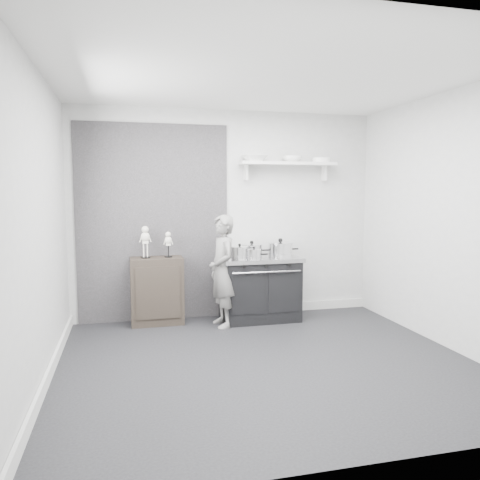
{
  "coord_description": "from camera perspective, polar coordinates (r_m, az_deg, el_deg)",
  "views": [
    {
      "loc": [
        -1.3,
        -4.22,
        1.66
      ],
      "look_at": [
        -0.03,
        0.95,
        1.1
      ],
      "focal_mm": 35.0,
      "sensor_mm": 36.0,
      "label": 1
    }
  ],
  "objects": [
    {
      "name": "ground",
      "position": [
        4.72,
        3.16,
        -14.61
      ],
      "size": [
        4.0,
        4.0,
        0.0
      ],
      "primitive_type": "plane",
      "color": "black",
      "rests_on": "ground"
    },
    {
      "name": "room_shell",
      "position": [
        4.53,
        1.65,
        5.74
      ],
      "size": [
        4.02,
        3.62,
        2.71
      ],
      "color": "#AFAFAC",
      "rests_on": "ground"
    },
    {
      "name": "wall_shelf",
      "position": [
        6.27,
        5.83,
        9.16
      ],
      "size": [
        1.3,
        0.26,
        0.24
      ],
      "color": "silver",
      "rests_on": "room_shell"
    },
    {
      "name": "stove",
      "position": [
        6.06,
        2.41,
        -5.87
      ],
      "size": [
        1.02,
        0.64,
        0.82
      ],
      "color": "black",
      "rests_on": "ground"
    },
    {
      "name": "side_cabinet",
      "position": [
        5.97,
        -10.09,
        -6.09
      ],
      "size": [
        0.64,
        0.38,
        0.84
      ],
      "primitive_type": "cube",
      "color": "black",
      "rests_on": "ground"
    },
    {
      "name": "child",
      "position": [
        5.72,
        -2.16,
        -3.79
      ],
      "size": [
        0.39,
        0.54,
        1.37
      ],
      "primitive_type": "imported",
      "rotation": [
        0.0,
        0.0,
        -1.43
      ],
      "color": "slate",
      "rests_on": "ground"
    },
    {
      "name": "pot_front_left",
      "position": [
        5.82,
        -0.04,
        -1.54
      ],
      "size": [
        0.3,
        0.21,
        0.19
      ],
      "color": "silver",
      "rests_on": "stove"
    },
    {
      "name": "pot_back_left",
      "position": [
        6.1,
        1.44,
        -1.21
      ],
      "size": [
        0.36,
        0.28,
        0.2
      ],
      "color": "silver",
      "rests_on": "stove"
    },
    {
      "name": "pot_back_right",
      "position": [
        6.16,
        4.94,
        -1.06
      ],
      "size": [
        0.41,
        0.33,
        0.23
      ],
      "color": "silver",
      "rests_on": "stove"
    },
    {
      "name": "pot_front_center",
      "position": [
        5.81,
        1.73,
        -1.71
      ],
      "size": [
        0.27,
        0.18,
        0.15
      ],
      "color": "silver",
      "rests_on": "stove"
    },
    {
      "name": "skeleton_full",
      "position": [
        5.87,
        -11.47,
        0.06
      ],
      "size": [
        0.13,
        0.08,
        0.46
      ],
      "primitive_type": null,
      "color": "silver",
      "rests_on": "side_cabinet"
    },
    {
      "name": "skeleton_torso",
      "position": [
        5.89,
        -8.74,
        -0.31
      ],
      "size": [
        0.1,
        0.07,
        0.37
      ],
      "primitive_type": null,
      "color": "silver",
      "rests_on": "side_cabinet"
    },
    {
      "name": "bowl_large",
      "position": [
        6.13,
        1.77,
        9.94
      ],
      "size": [
        0.33,
        0.33,
        0.08
      ],
      "primitive_type": "imported",
      "color": "white",
      "rests_on": "wall_shelf"
    },
    {
      "name": "bowl_small",
      "position": [
        6.29,
        6.39,
        9.78
      ],
      "size": [
        0.25,
        0.25,
        0.08
      ],
      "primitive_type": "imported",
      "color": "white",
      "rests_on": "wall_shelf"
    },
    {
      "name": "plate_stack",
      "position": [
        6.44,
        9.9,
        9.57
      ],
      "size": [
        0.24,
        0.24,
        0.06
      ],
      "primitive_type": "cylinder",
      "color": "white",
      "rests_on": "wall_shelf"
    }
  ]
}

